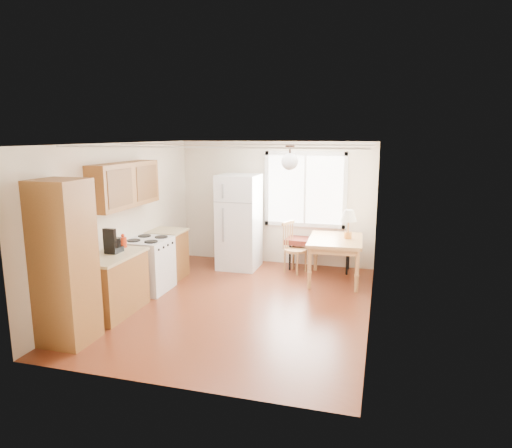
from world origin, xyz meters
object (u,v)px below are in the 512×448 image
at_px(bench, 320,243).
at_px(chair, 291,244).
at_px(refrigerator, 239,222).
at_px(dining_table, 335,244).

distance_m(bench, chair, 0.57).
height_order(refrigerator, dining_table, refrigerator).
relative_size(refrigerator, dining_table, 1.43).
bearing_deg(refrigerator, chair, -0.01).
xyz_separation_m(refrigerator, bench, (1.57, 0.26, -0.39)).
xyz_separation_m(dining_table, chair, (-0.87, 0.33, -0.12)).
relative_size(refrigerator, bench, 1.39).
bearing_deg(bench, refrigerator, -167.64).
distance_m(refrigerator, bench, 1.64).
height_order(dining_table, chair, chair).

